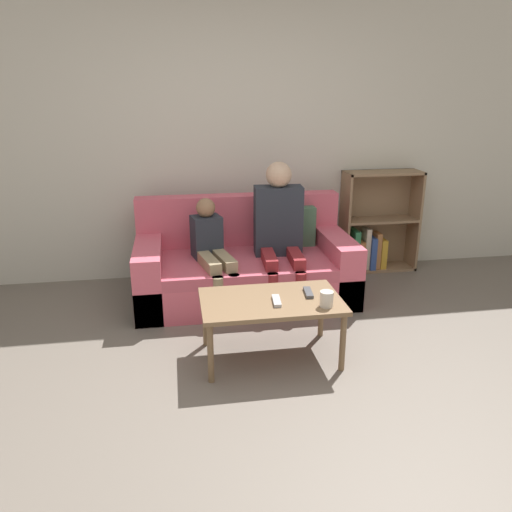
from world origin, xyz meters
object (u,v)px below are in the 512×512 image
Objects in this scene: tv_remote_0 at (308,293)px; tv_remote_1 at (277,301)px; person_adult at (279,224)px; cup_near at (327,299)px; person_child at (212,249)px; bookshelf at (373,231)px; coffee_table at (271,305)px; couch at (245,266)px.

tv_remote_1 is (-0.24, -0.10, 0.00)m from tv_remote_0.
person_adult is 11.58× the size of cup_near.
cup_near reaches higher than tv_remote_0.
cup_near is (0.64, -1.13, -0.01)m from person_child.
person_adult reaches higher than bookshelf.
coffee_table is at bearing 120.63° from tv_remote_1.
person_adult is at bearing -6.46° from person_child.
bookshelf is at bearing 8.02° from person_child.
couch is 18.07× the size of cup_near.
bookshelf is (1.38, 0.48, 0.13)m from couch.
couch is 10.59× the size of tv_remote_0.
bookshelf is 1.26m from person_adult.
person_adult reaches higher than coffee_table.
person_adult is at bearing 96.24° from tv_remote_0.
person_adult is 1.00m from tv_remote_0.
person_adult is 6.79× the size of tv_remote_0.
bookshelf reaches higher than tv_remote_1.
tv_remote_0 is 0.26m from tv_remote_1.
bookshelf is 1.89m from tv_remote_0.
tv_remote_1 is (0.03, -0.06, 0.06)m from coffee_table.
coffee_table is 1.05× the size of person_child.
couch is 1.56× the size of person_adult.
cup_near is (0.06, -1.19, -0.18)m from person_adult.
cup_near reaches higher than coffee_table.
couch reaches higher than tv_remote_0.
tv_remote_1 is at bearing -65.16° from coffee_table.
bookshelf is at bearing 59.61° from cup_near.
bookshelf is 9.77× the size of cup_near.
person_child reaches higher than cup_near.
person_adult is 1.32× the size of person_child.
bookshelf is 5.73× the size of tv_remote_1.
tv_remote_0 is (0.58, -0.91, -0.05)m from person_child.
cup_near is at bearing -72.72° from person_child.
couch reaches higher than tv_remote_1.
couch is 1.17m from tv_remote_1.
person_adult reaches higher than couch.
cup_near is at bearing -14.41° from tv_remote_1.
couch is at bearing 91.09° from coffee_table.
person_child is 5.13× the size of tv_remote_1.
couch is 1.34m from cup_near.
tv_remote_0 reaches higher than coffee_table.
couch is at bearing 105.40° from cup_near.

